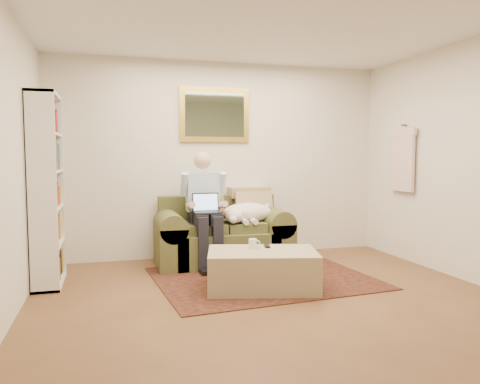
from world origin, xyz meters
name	(u,v)px	position (x,y,z in m)	size (l,w,h in m)	color
room_shell	(276,162)	(0.00, 0.35, 1.30)	(4.51, 5.00, 2.61)	brown
rug	(263,278)	(0.16, 1.17, 0.01)	(2.30, 1.84, 0.01)	black
sofa	(223,240)	(-0.09, 2.04, 0.29)	(1.67, 0.85, 1.00)	#474725
seated_man	(205,210)	(-0.34, 1.89, 0.70)	(0.55, 0.79, 1.40)	#8CB3D8
laptop	(207,207)	(-0.34, 1.83, 0.74)	(0.32, 0.26, 0.23)	black
sleeping_dog	(247,213)	(0.21, 1.96, 0.64)	(0.69, 0.43, 0.26)	white
ottoman	(262,270)	(0.02, 0.78, 0.20)	(1.09, 0.70, 0.40)	tan
coffee_mug	(253,244)	(-0.04, 0.92, 0.45)	(0.08, 0.08, 0.10)	white
tv_remote	(267,246)	(0.13, 0.95, 0.41)	(0.05, 0.15, 0.02)	black
bookshelf	(47,190)	(-2.10, 1.60, 1.00)	(0.28, 0.80, 2.00)	white
wall_mirror	(215,115)	(-0.09, 2.47, 1.90)	(0.94, 0.04, 0.72)	gold
hanging_shirt	(402,156)	(2.19, 1.60, 1.35)	(0.06, 0.52, 0.90)	#F5D6CA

